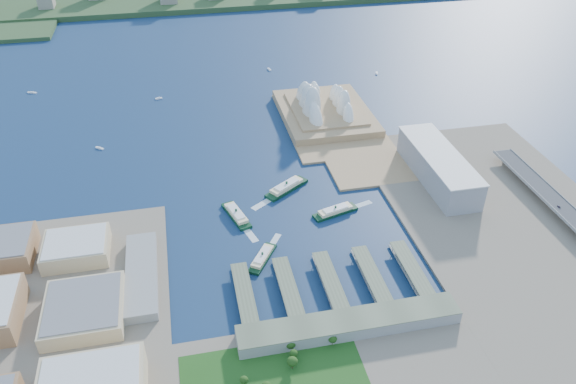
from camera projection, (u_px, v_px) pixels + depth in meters
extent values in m
plane|color=#0F2148|center=(299.00, 240.00, 606.09)|extent=(3000.00, 3000.00, 0.00)
cube|color=#796D5D|center=(40.00, 353.00, 477.17)|extent=(220.00, 390.00, 3.00)
cube|color=#796D5D|center=(525.00, 238.00, 606.00)|extent=(240.00, 500.00, 3.00)
cube|color=#A38159|center=(330.00, 122.00, 834.42)|extent=(135.00, 220.00, 3.00)
cube|color=gray|center=(438.00, 167.00, 692.96)|extent=(45.00, 155.00, 35.00)
cube|color=gray|center=(349.00, 324.00, 494.23)|extent=(200.00, 28.00, 12.00)
imported|color=slate|center=(559.00, 206.00, 631.43)|extent=(2.07, 5.09, 1.48)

